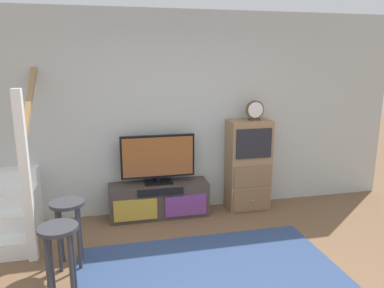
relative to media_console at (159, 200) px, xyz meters
The scene contains 9 objects.
back_wall 1.19m from the media_console, 41.70° to the left, with size 6.40×0.12×2.70m, color #B2B7B2.
area_rug 1.64m from the media_console, 79.33° to the right, with size 2.60×1.80×0.01m, color navy.
media_console is the anchor object (origin of this frame).
television 0.58m from the media_console, 90.00° to the left, with size 0.97×0.22×0.65m.
side_cabinet 1.32m from the media_console, ahead, with size 0.58×0.38×1.26m.
desk_clock 1.76m from the media_console, ahead, with size 0.25×0.08×0.27m.
staircase 1.94m from the media_console, behind, with size 1.00×1.36×2.20m.
bar_stool_near 1.88m from the media_console, 125.20° to the right, with size 0.34×0.34×0.68m.
bar_stool_far 1.48m from the media_console, 136.14° to the right, with size 0.34×0.34×0.70m.
Camera 1 is at (-0.89, -2.38, 2.06)m, focal length 34.09 mm.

